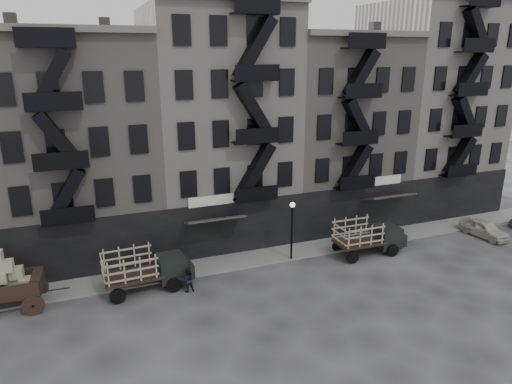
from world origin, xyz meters
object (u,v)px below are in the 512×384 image
object	(u,v)px
wagon	(0,278)
stake_truck_east	(368,234)
stake_truck_west	(145,267)
pedestrian_mid	(188,280)
car_east	(484,229)

from	to	relation	value
wagon	stake_truck_east	distance (m)	23.45
stake_truck_west	pedestrian_mid	size ratio (longest dim) A/B	3.40
stake_truck_west	car_east	bearing A→B (deg)	-5.37
wagon	stake_truck_west	size ratio (longest dim) A/B	0.80
car_east	wagon	bearing A→B (deg)	170.23
car_east	pedestrian_mid	xyz separation A→B (m)	(-23.71, -0.06, 0.13)
stake_truck_west	car_east	distance (m)	26.04
car_east	pedestrian_mid	size ratio (longest dim) A/B	2.46
stake_truck_east	pedestrian_mid	xyz separation A→B (m)	(-13.31, -0.68, -0.71)
stake_truck_west	pedestrian_mid	distance (m)	2.69
stake_truck_west	pedestrian_mid	bearing A→B (deg)	-30.28
wagon	stake_truck_east	bearing A→B (deg)	0.66
car_east	pedestrian_mid	bearing A→B (deg)	173.06
stake_truck_west	pedestrian_mid	xyz separation A→B (m)	(2.30, -1.19, -0.72)
stake_truck_east	pedestrian_mid	world-z (taller)	stake_truck_east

